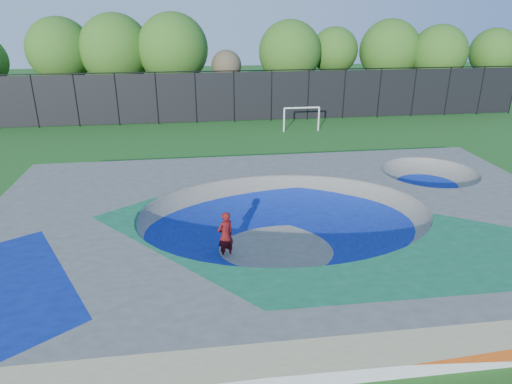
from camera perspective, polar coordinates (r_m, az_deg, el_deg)
The scene contains 7 objects.
ground at distance 17.62m, azimuth 3.52°, elevation -6.83°, with size 120.00×120.00×0.00m, color #1C5718.
skate_deck at distance 17.27m, azimuth 3.58°, elevation -4.65°, with size 22.00×14.00×1.50m, color gray.
skater at distance 16.48m, azimuth -3.84°, elevation -5.43°, with size 0.66×0.44×1.82m, color #B9130E.
skateboard at distance 16.90m, azimuth -3.77°, elevation -8.10°, with size 0.78×0.22×0.05m, color black.
soccer_goal at distance 34.14m, azimuth 5.73°, elevation 9.61°, with size 2.73×0.12×1.80m.
fence at distance 36.82m, azimuth -2.77°, elevation 11.95°, with size 48.09×0.09×4.04m.
treeline at distance 41.10m, azimuth -5.72°, elevation 17.09°, with size 53.63×7.07×8.30m.
Camera 1 is at (-3.13, -15.13, 8.47)m, focal length 32.00 mm.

